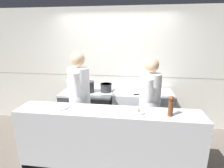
# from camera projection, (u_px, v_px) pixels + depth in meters

# --- Properties ---
(ground_plane) EXTENTS (14.00, 14.00, 0.00)m
(ground_plane) POSITION_uv_depth(u_px,v_px,m) (106.00, 160.00, 2.92)
(ground_plane) COLOR #6B6056
(wall_back_tiled) EXTENTS (8.00, 0.06, 2.60)m
(wall_back_tiled) POSITION_uv_depth(u_px,v_px,m) (115.00, 69.00, 3.88)
(wall_back_tiled) COLOR silver
(wall_back_tiled) RESTS_ON ground_plane
(oven_range) EXTENTS (1.08, 0.71, 0.88)m
(oven_range) POSITION_uv_depth(u_px,v_px,m) (88.00, 111.00, 3.80)
(oven_range) COLOR #38383D
(oven_range) RESTS_ON ground_plane
(prep_counter) EXTENTS (1.19, 0.65, 0.92)m
(prep_counter) POSITION_uv_depth(u_px,v_px,m) (142.00, 113.00, 3.65)
(prep_counter) COLOR #B7BABF
(prep_counter) RESTS_ON ground_plane
(pass_counter) EXTENTS (2.68, 0.45, 0.98)m
(pass_counter) POSITION_uv_depth(u_px,v_px,m) (108.00, 141.00, 2.62)
(pass_counter) COLOR #B7BABF
(pass_counter) RESTS_ON ground_plane
(stock_pot) EXTENTS (0.24, 0.24, 0.21)m
(stock_pot) POSITION_uv_depth(u_px,v_px,m) (72.00, 85.00, 3.72)
(stock_pot) COLOR #B7BABF
(stock_pot) RESTS_ON oven_range
(sauce_pot) EXTENTS (0.24, 0.24, 0.23)m
(sauce_pot) POSITION_uv_depth(u_px,v_px,m) (89.00, 86.00, 3.62)
(sauce_pot) COLOR #2D2D33
(sauce_pot) RESTS_ON oven_range
(braising_pot) EXTENTS (0.24, 0.24, 0.17)m
(braising_pot) POSITION_uv_depth(u_px,v_px,m) (106.00, 87.00, 3.65)
(braising_pot) COLOR #2D2D33
(braising_pot) RESTS_ON oven_range
(mixing_bowl_steel) EXTENTS (0.24, 0.24, 0.10)m
(mixing_bowl_steel) POSITION_uv_depth(u_px,v_px,m) (151.00, 91.00, 3.45)
(mixing_bowl_steel) COLOR #B7BABF
(mixing_bowl_steel) RESTS_ON prep_counter
(chefs_knife) EXTENTS (0.36, 0.17, 0.02)m
(chefs_knife) POSITION_uv_depth(u_px,v_px,m) (141.00, 94.00, 3.37)
(chefs_knife) COLOR #B7BABF
(chefs_knife) RESTS_ON prep_counter
(plated_dish_main) EXTENTS (0.26, 0.26, 0.02)m
(plated_dish_main) POSITION_uv_depth(u_px,v_px,m) (60.00, 107.00, 2.60)
(plated_dish_main) COLOR white
(plated_dish_main) RESTS_ON pass_counter
(plated_dish_appetiser) EXTENTS (0.22, 0.22, 0.08)m
(plated_dish_appetiser) POSITION_uv_depth(u_px,v_px,m) (137.00, 111.00, 2.44)
(plated_dish_appetiser) COLOR white
(plated_dish_appetiser) RESTS_ON pass_counter
(pepper_mill) EXTENTS (0.07, 0.07, 0.28)m
(pepper_mill) POSITION_uv_depth(u_px,v_px,m) (171.00, 106.00, 2.30)
(pepper_mill) COLOR brown
(pepper_mill) RESTS_ON pass_counter
(chef_head_cook) EXTENTS (0.43, 0.77, 1.76)m
(chef_head_cook) POSITION_uv_depth(u_px,v_px,m) (80.00, 98.00, 3.00)
(chef_head_cook) COLOR black
(chef_head_cook) RESTS_ON ground_plane
(chef_sous) EXTENTS (0.39, 0.74, 1.69)m
(chef_sous) POSITION_uv_depth(u_px,v_px,m) (149.00, 103.00, 2.88)
(chef_sous) COLOR black
(chef_sous) RESTS_ON ground_plane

